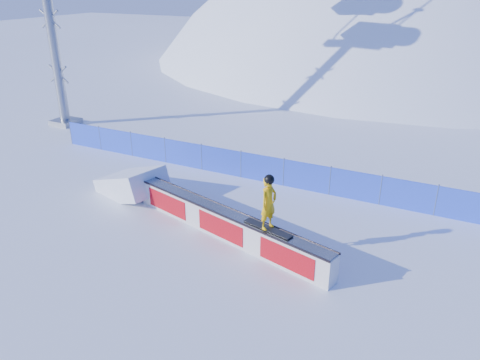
% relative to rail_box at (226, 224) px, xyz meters
% --- Properties ---
extents(ground, '(160.00, 160.00, 0.00)m').
position_rel_rail_box_xyz_m(ground, '(-0.86, 0.36, -0.50)').
color(ground, white).
rests_on(ground, ground).
extents(snow_hill, '(64.00, 64.00, 64.00)m').
position_rel_rail_box_xyz_m(snow_hill, '(-0.86, 42.36, -18.50)').
color(snow_hill, white).
rests_on(snow_hill, ground).
extents(safety_fence, '(22.05, 0.05, 1.30)m').
position_rel_rail_box_xyz_m(safety_fence, '(-0.86, 4.86, 0.11)').
color(safety_fence, blue).
rests_on(safety_fence, ground).
extents(rail_box, '(8.25, 2.74, 1.01)m').
position_rel_rail_box_xyz_m(rail_box, '(0.00, 0.00, 0.00)').
color(rail_box, silver).
rests_on(rail_box, ground).
extents(snow_ramp, '(3.25, 2.49, 1.80)m').
position_rel_rail_box_xyz_m(snow_ramp, '(-5.06, 1.36, -0.50)').
color(snow_ramp, white).
rests_on(snow_ramp, ground).
extents(snowboarder, '(1.75, 0.75, 1.81)m').
position_rel_rail_box_xyz_m(snowboarder, '(1.73, -0.47, 1.40)').
color(snowboarder, black).
rests_on(snowboarder, rail_box).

